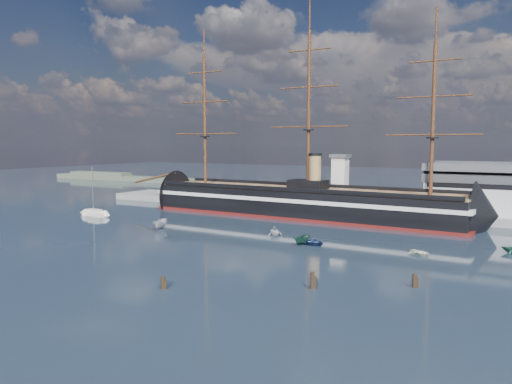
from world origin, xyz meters
The scene contains 15 objects.
ground centered at (0.00, 40.00, 0.00)m, with size 600.00×600.00×0.00m, color #1B2738.
quay centered at (10.00, 76.00, 0.00)m, with size 180.00×18.00×2.00m, color slate.
quay_tower centered at (3.00, 73.00, 9.75)m, with size 5.00×5.00×15.00m.
shoreline centered at (-139.23, 135.00, 1.45)m, with size 120.00×10.00×4.00m.
warship centered at (-5.15, 60.00, 4.04)m, with size 113.22×20.14×53.94m.
sailboat centered at (-53.88, 32.97, 0.88)m, with size 8.87×3.68×13.76m.
motorboat_a centered at (-24.18, 25.60, 0.00)m, with size 7.08×2.60×2.83m, color silver.
motorboat_b centered at (14.06, 26.36, 0.00)m, with size 3.75×1.50×1.75m, color navy.
motorboat_c centered at (12.38, 25.48, 0.00)m, with size 5.71×2.10×2.29m, color #163A2E.
motorboat_d centered at (3.04, 31.72, 0.00)m, with size 5.97×2.59×2.19m, color silver.
motorboat_e centered at (34.95, 27.62, 0.00)m, with size 2.76×1.10×1.29m, color white.
motorboat_g centered at (49.40, 37.58, 0.00)m, with size 5.98×2.59×2.19m, color #1F503E.
piling_near_mid centered at (7.97, -11.80, 0.00)m, with size 0.64×0.64×2.53m, color black.
piling_near_right centered at (26.07, -1.51, 0.00)m, with size 0.64×0.64×3.08m, color black.
piling_far_right centered at (38.36, 6.18, 0.00)m, with size 0.64×0.64×2.71m, color black.
Camera 1 is at (52.60, -64.53, 20.33)m, focal length 35.00 mm.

